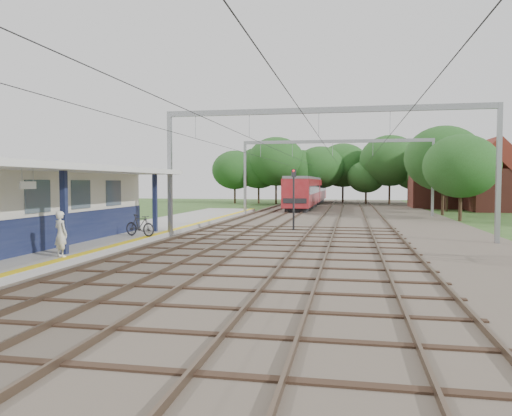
# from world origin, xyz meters

# --- Properties ---
(ground) EXTENTS (160.00, 160.00, 0.00)m
(ground) POSITION_xyz_m (0.00, 0.00, 0.00)
(ground) COLOR #2D4C1E
(ground) RESTS_ON ground
(ballast_bed) EXTENTS (18.00, 90.00, 0.10)m
(ballast_bed) POSITION_xyz_m (4.00, 30.00, 0.05)
(ballast_bed) COLOR #473D33
(ballast_bed) RESTS_ON ground
(platform) EXTENTS (5.00, 52.00, 0.35)m
(platform) POSITION_xyz_m (-7.50, 14.00, 0.17)
(platform) COLOR gray
(platform) RESTS_ON ground
(yellow_stripe) EXTENTS (0.45, 52.00, 0.01)m
(yellow_stripe) POSITION_xyz_m (-5.25, 14.00, 0.35)
(yellow_stripe) COLOR yellow
(yellow_stripe) RESTS_ON platform
(station_building) EXTENTS (3.41, 18.00, 3.40)m
(station_building) POSITION_xyz_m (-8.88, 7.00, 2.04)
(station_building) COLOR beige
(station_building) RESTS_ON platform
(canopy) EXTENTS (6.40, 20.00, 3.44)m
(canopy) POSITION_xyz_m (-7.77, 6.00, 3.64)
(canopy) COLOR #131B3E
(canopy) RESTS_ON platform
(rail_tracks) EXTENTS (11.80, 88.00, 0.15)m
(rail_tracks) POSITION_xyz_m (1.50, 30.00, 0.18)
(rail_tracks) COLOR brown
(rail_tracks) RESTS_ON ballast_bed
(catenary_system) EXTENTS (17.22, 88.00, 7.00)m
(catenary_system) POSITION_xyz_m (3.39, 25.28, 5.51)
(catenary_system) COLOR gray
(catenary_system) RESTS_ON ground
(tree_band) EXTENTS (31.72, 30.88, 8.82)m
(tree_band) POSITION_xyz_m (3.84, 57.12, 4.92)
(tree_band) COLOR #382619
(tree_band) RESTS_ON ground
(house_near) EXTENTS (7.00, 6.12, 7.89)m
(house_near) POSITION_xyz_m (21.00, 46.00, 2.99)
(house_near) COLOR brown
(house_near) RESTS_ON ground
(house_far) EXTENTS (8.00, 6.12, 8.66)m
(house_far) POSITION_xyz_m (16.00, 52.00, 3.23)
(house_far) COLOR brown
(house_far) RESTS_ON ground
(person) EXTENTS (0.73, 0.63, 1.70)m
(person) POSITION_xyz_m (-5.60, 5.28, 1.20)
(person) COLOR silver
(person) RESTS_ON platform
(bicycle) EXTENTS (1.92, 1.04, 1.11)m
(bicycle) POSITION_xyz_m (-5.69, 12.47, 0.90)
(bicycle) COLOR black
(bicycle) RESTS_ON platform
(train) EXTENTS (2.76, 34.41, 3.64)m
(train) POSITION_xyz_m (-0.50, 54.43, 2.04)
(train) COLOR black
(train) RESTS_ON ballast_bed
(signal_post) EXTENTS (0.31, 0.28, 3.92)m
(signal_post) POSITION_xyz_m (1.35, 19.84, 2.38)
(signal_post) COLOR black
(signal_post) RESTS_ON ground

